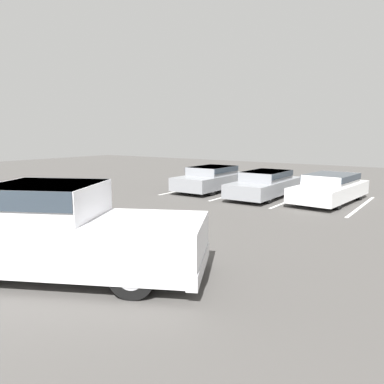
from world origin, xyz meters
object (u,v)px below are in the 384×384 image
(pickup_truck, at_px, (61,231))
(parked_sedan_b, at_px, (265,183))
(traffic_cone, at_px, (50,212))
(wheel_stop_curb, at_px, (286,187))
(parked_sedan_a, at_px, (212,178))
(parked_sedan_c, at_px, (330,187))

(pickup_truck, height_order, parked_sedan_b, pickup_truck)
(traffic_cone, bearing_deg, pickup_truck, -31.62)
(wheel_stop_curb, bearing_deg, parked_sedan_a, -133.01)
(parked_sedan_a, bearing_deg, parked_sedan_c, 90.58)
(pickup_truck, distance_m, parked_sedan_a, 11.63)
(pickup_truck, distance_m, parked_sedan_c, 11.40)
(pickup_truck, relative_size, parked_sedan_b, 1.27)
(parked_sedan_a, bearing_deg, traffic_cone, -5.73)
(parked_sedan_a, distance_m, wheel_stop_curb, 3.98)
(pickup_truck, bearing_deg, traffic_cone, 121.34)
(parked_sedan_a, xyz_separation_m, parked_sedan_b, (2.93, -0.24, -0.02))
(parked_sedan_c, bearing_deg, traffic_cone, -31.75)
(parked_sedan_a, relative_size, parked_sedan_c, 0.95)
(wheel_stop_curb, bearing_deg, parked_sedan_b, -85.56)
(parked_sedan_b, xyz_separation_m, wheel_stop_curb, (-0.24, 3.12, -0.54))
(parked_sedan_b, bearing_deg, parked_sedan_a, -94.58)
(pickup_truck, xyz_separation_m, parked_sedan_b, (-0.57, 10.85, -0.28))
(parked_sedan_a, bearing_deg, parked_sedan_b, 84.80)
(parked_sedan_b, xyz_separation_m, traffic_cone, (-3.69, -8.22, -0.32))
(parked_sedan_b, height_order, traffic_cone, parked_sedan_b)
(traffic_cone, relative_size, wheel_stop_curb, 0.39)
(parked_sedan_c, xyz_separation_m, wheel_stop_curb, (-2.92, 2.77, -0.55))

